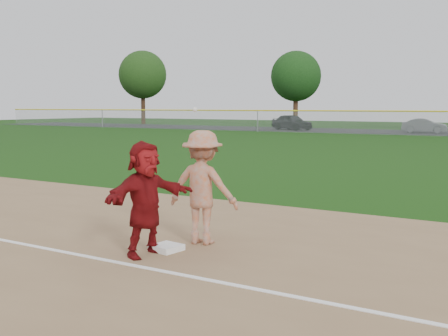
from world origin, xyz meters
The scene contains 9 objects.
ground centered at (0.00, 0.00, 0.00)m, with size 160.00×160.00×0.00m, color #143B0B.
foul_line centered at (0.00, -0.80, 0.03)m, with size 60.00×0.10×0.01m, color white.
first_base centered at (-0.31, 0.17, 0.07)m, with size 0.44×0.44×0.10m, color white.
base_runner centered at (-0.42, -0.22, 0.95)m, with size 1.72×0.55×1.85m, color maroon.
car_left centered at (-18.82, 45.13, 0.80)m, with size 1.87×4.66×1.59m, color black.
car_mid centered at (-5.87, 45.37, 0.65)m, with size 1.36×3.91×1.29m, color #56585D.
first_base_play centered at (-0.08, 0.93, 1.01)m, with size 1.38×1.05×2.38m.
tree_0 centered at (-44.00, 52.00, 6.59)m, with size 6.40×6.40×9.81m.
tree_1 centered at (-22.00, 53.00, 5.83)m, with size 5.80×5.80×8.75m.
Camera 1 is at (5.31, -7.10, 2.42)m, focal length 45.00 mm.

